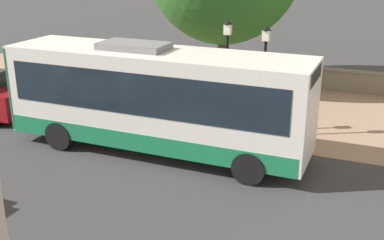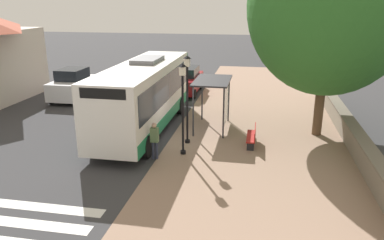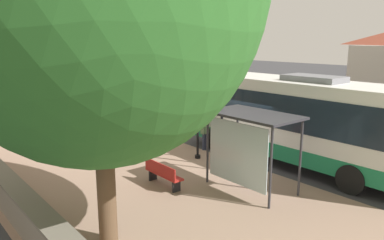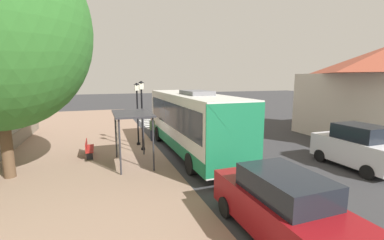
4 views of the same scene
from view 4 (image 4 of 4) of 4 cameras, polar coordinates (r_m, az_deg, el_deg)
ground_plane at (r=15.95m, az=-7.36°, el=-6.53°), size 120.00×120.00×0.00m
sidewalk_plaza at (r=15.65m, az=-23.79°, el=-7.53°), size 9.00×44.00×0.02m
crosswalk_stripes at (r=25.92m, az=-1.04°, el=-0.31°), size 9.00×5.25×0.01m
bus at (r=14.67m, az=-0.07°, el=-0.24°), size 2.63×10.17×3.67m
bus_shelter at (r=13.09m, az=-13.84°, el=-0.37°), size 1.79×3.08×2.64m
pedestrian at (r=17.93m, az=-8.82°, el=-1.65°), size 0.34×0.22×1.64m
bench at (r=15.45m, az=-21.97°, el=-5.83°), size 0.40×1.74×0.88m
street_lamp_near at (r=16.81m, az=-12.04°, el=2.52°), size 0.28×0.28×4.04m
street_lamp_far at (r=15.47m, az=-11.07°, el=2.27°), size 0.28×0.28×4.18m
parked_car_behind_bus at (r=7.63m, az=19.23°, el=-17.71°), size 1.95×4.56×1.90m
parked_car_far_lane at (r=14.82m, az=32.86°, el=-5.11°), size 2.02×3.92×2.13m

